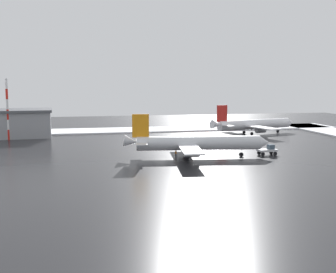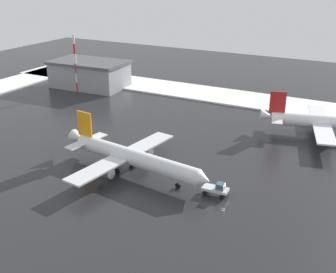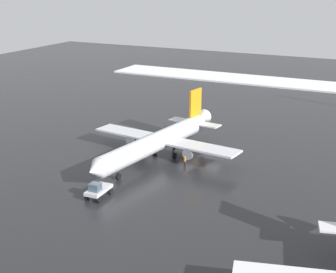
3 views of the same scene
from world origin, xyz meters
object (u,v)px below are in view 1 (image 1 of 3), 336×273
airplane_parked_starboard (195,143)px  cargo_hangar (11,123)px  pushback_tug (268,150)px  ground_crew_near_tug (192,150)px  ground_crew_by_nose_gear (176,153)px  airplane_far_rear (253,124)px  antenna_mast (8,109)px

airplane_parked_starboard → cargo_hangar: 66.93m
cargo_hangar → pushback_tug: bearing=140.4°
ground_crew_near_tug → ground_crew_by_nose_gear: (5.13, 4.61, 0.00)m
airplane_far_rear → ground_crew_near_tug: (30.08, 33.43, -2.36)m
pushback_tug → ground_crew_by_nose_gear: bearing=173.8°
airplane_parked_starboard → ground_crew_near_tug: 6.01m
ground_crew_near_tug → cargo_hangar: (47.99, -41.97, 3.47)m
airplane_far_rear → pushback_tug: size_ratio=7.10×
ground_crew_near_tug → antenna_mast: size_ratio=0.09×
pushback_tug → antenna_mast: size_ratio=0.25×
ground_crew_near_tug → airplane_far_rear: bearing=50.3°
pushback_tug → ground_crew_by_nose_gear: 22.36m
pushback_tug → ground_crew_near_tug: 18.17m
cargo_hangar → ground_crew_by_nose_gear: bearing=129.4°
airplane_far_rear → ground_crew_near_tug: bearing=-146.8°
airplane_parked_starboard → airplane_far_rear: 49.65m
airplane_parked_starboard → cargo_hangar: size_ratio=1.32×
airplane_far_rear → antenna_mast: 78.22m
pushback_tug → antenna_mast: antenna_mast is taller
airplane_far_rear → pushback_tug: bearing=-123.0°
cargo_hangar → antenna_mast: bearing=87.5°
airplane_parked_starboard → ground_crew_near_tug: (-0.78, -5.46, -2.38)m
pushback_tug → ground_crew_near_tug: (17.18, -5.89, -0.31)m
pushback_tug → ground_crew_near_tug: bearing=158.2°
airplane_parked_starboard → pushback_tug: size_ratio=7.25×
airplane_far_rear → antenna_mast: size_ratio=1.81×
pushback_tug → cargo_hangar: bearing=140.8°
airplane_far_rear → pushback_tug: 41.43m
airplane_far_rear → ground_crew_by_nose_gear: airplane_far_rear is taller
airplane_parked_starboard → ground_crew_near_tug: size_ratio=19.94×
antenna_mast → cargo_hangar: size_ratio=0.71×
pushback_tug → ground_crew_near_tug: size_ratio=2.75×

